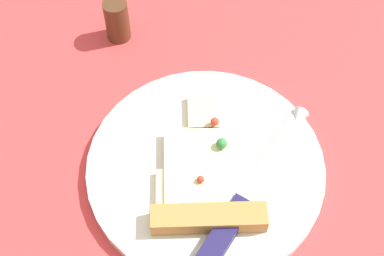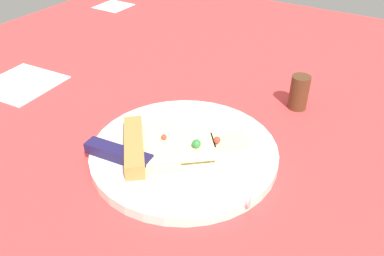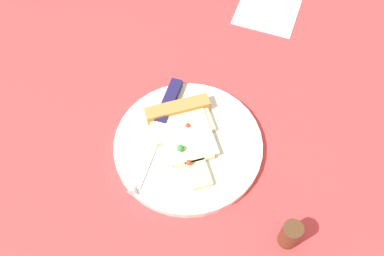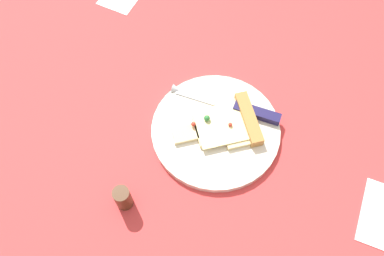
# 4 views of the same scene
# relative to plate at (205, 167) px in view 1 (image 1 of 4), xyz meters

# --- Properties ---
(ground_plane) EXTENTS (1.57, 1.57, 0.03)m
(ground_plane) POSITION_rel_plate_xyz_m (0.01, 0.08, -0.02)
(ground_plane) COLOR #D13838
(ground_plane) RESTS_ON ground
(plate) EXTENTS (0.27, 0.27, 0.02)m
(plate) POSITION_rel_plate_xyz_m (0.00, 0.00, 0.00)
(plate) COLOR silver
(plate) RESTS_ON ground_plane
(pizza_slice) EXTENTS (0.17, 0.18, 0.03)m
(pizza_slice) POSITION_rel_plate_xyz_m (0.02, -0.02, 0.02)
(pizza_slice) COLOR beige
(pizza_slice) RESTS_ON plate
(knife) EXTENTS (0.04, 0.24, 0.02)m
(knife) POSITION_rel_plate_xyz_m (0.06, -0.02, 0.01)
(knife) COLOR silver
(knife) RESTS_ON plate
(pepper_shaker) EXTENTS (0.03, 0.03, 0.06)m
(pepper_shaker) POSITION_rel_plate_xyz_m (-0.22, 0.09, 0.02)
(pepper_shaker) COLOR #4C2D19
(pepper_shaker) RESTS_ON ground_plane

